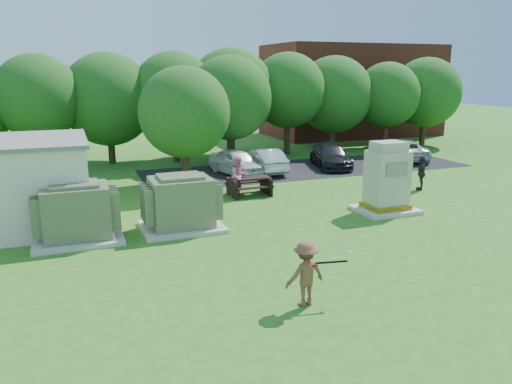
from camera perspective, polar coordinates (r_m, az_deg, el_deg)
name	(u,v)px	position (r m, az deg, el deg)	size (l,w,h in m)	color
ground	(301,260)	(15.94, 5.14, -7.77)	(120.00, 120.00, 0.00)	#2D6619
brick_building	(351,91)	(47.23, 10.82, 11.32)	(15.00, 8.00, 8.00)	maroon
parking_strip	(308,168)	(30.60, 5.98, 2.72)	(20.00, 6.00, 0.01)	#232326
transformer_left	(76,214)	(18.46, -19.83, -2.35)	(3.00, 2.40, 2.07)	beige
transformer_right	(181,204)	(18.83, -8.54, -1.35)	(3.00, 2.40, 2.07)	beige
generator_cabinet	(387,182)	(21.53, 14.72, 1.17)	(2.45, 2.00, 2.98)	beige
picnic_table	(249,184)	(23.77, -0.78, 0.90)	(2.02, 1.51, 0.86)	black
batter	(305,274)	(12.78, 5.64, -9.28)	(1.09, 0.63, 1.69)	brown
person_by_generator	(400,190)	(22.33, 16.14, 0.24)	(0.60, 0.39, 1.64)	black
person_at_picnic	(239,176)	(23.55, -1.95, 1.80)	(0.93, 0.72, 1.91)	pink
person_walking_right	(421,173)	(26.10, 18.38, 2.08)	(1.01, 0.42, 1.72)	#242429
car_white	(237,162)	(28.51, -2.19, 3.44)	(1.70, 4.24, 1.44)	silver
car_silver_a	(264,160)	(29.21, 0.96, 3.64)	(1.47, 4.22, 1.39)	#BCBBC1
car_dark	(331,156)	(31.14, 8.52, 4.09)	(1.90, 4.66, 1.35)	black
car_silver_b	(401,150)	(34.68, 16.28, 4.67)	(2.24, 4.86, 1.35)	#BCBCC1
batting_equipment	(331,261)	(12.85, 8.53, -7.83)	(1.21, 0.20, 0.25)	black
tree_row	(202,97)	(32.91, -6.21, 10.77)	(41.30, 13.30, 7.30)	#47301E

